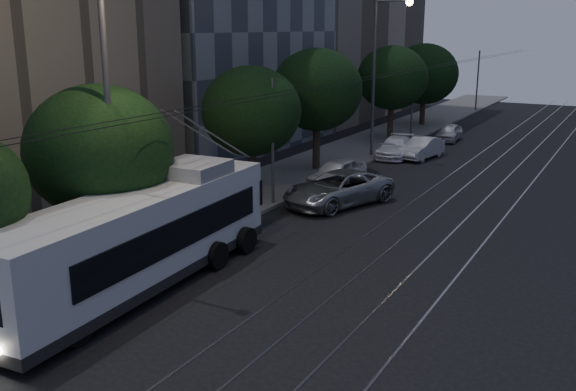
# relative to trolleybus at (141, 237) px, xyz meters

# --- Properties ---
(ground) EXTENTS (120.00, 120.00, 0.00)m
(ground) POSITION_rel_trolleybus_xyz_m (4.05, 0.47, -1.69)
(ground) COLOR black
(ground) RESTS_ON ground
(sidewalk) EXTENTS (5.00, 90.00, 0.15)m
(sidewalk) POSITION_rel_trolleybus_xyz_m (-3.45, 20.47, -1.61)
(sidewalk) COLOR slate
(sidewalk) RESTS_ON ground
(tram_rails) EXTENTS (4.52, 90.00, 0.02)m
(tram_rails) POSITION_rel_trolleybus_xyz_m (6.55, 20.47, -1.68)
(tram_rails) COLOR gray
(tram_rails) RESTS_ON ground
(overhead_wires) EXTENTS (2.23, 90.00, 6.00)m
(overhead_wires) POSITION_rel_trolleybus_xyz_m (-0.93, 20.47, 1.78)
(overhead_wires) COLOR black
(overhead_wires) RESTS_ON ground
(trolleybus) EXTENTS (3.21, 12.34, 5.63)m
(trolleybus) POSITION_rel_trolleybus_xyz_m (0.00, 0.00, 0.00)
(trolleybus) COLOR silver
(trolleybus) RESTS_ON ground
(pickup_silver) EXTENTS (4.44, 6.28, 1.59)m
(pickup_silver) POSITION_rel_trolleybus_xyz_m (1.35, 12.15, -0.89)
(pickup_silver) COLOR gray
(pickup_silver) RESTS_ON ground
(car_white_a) EXTENTS (2.12, 4.45, 1.47)m
(car_white_a) POSITION_rel_trolleybus_xyz_m (-0.25, 15.48, -0.95)
(car_white_a) COLOR #B1B0B5
(car_white_a) RESTS_ON ground
(car_white_b) EXTENTS (2.36, 4.66, 1.30)m
(car_white_b) POSITION_rel_trolleybus_xyz_m (-0.25, 24.47, -1.04)
(car_white_b) COLOR white
(car_white_b) RESTS_ON ground
(car_white_c) EXTENTS (2.03, 4.27, 1.35)m
(car_white_c) POSITION_rel_trolleybus_xyz_m (1.35, 24.97, -1.01)
(car_white_c) COLOR silver
(car_white_c) RESTS_ON ground
(car_white_d) EXTENTS (1.67, 3.77, 1.26)m
(car_white_d) POSITION_rel_trolleybus_xyz_m (1.09, 32.31, -1.06)
(car_white_d) COLOR silver
(car_white_d) RESTS_ON ground
(tree_1) EXTENTS (5.08, 5.08, 6.43)m
(tree_1) POSITION_rel_trolleybus_xyz_m (-2.45, 0.87, 2.44)
(tree_1) COLOR #2D2219
(tree_1) RESTS_ON ground
(tree_2) EXTENTS (4.84, 4.84, 6.49)m
(tree_2) POSITION_rel_trolleybus_xyz_m (-2.95, 11.34, 2.61)
(tree_2) COLOR #2D2219
(tree_2) RESTS_ON ground
(tree_3) EXTENTS (5.25, 5.25, 7.12)m
(tree_3) POSITION_rel_trolleybus_xyz_m (-2.95, 18.39, 3.05)
(tree_3) COLOR #2D2219
(tree_3) RESTS_ON ground
(tree_4) EXTENTS (5.17, 5.17, 6.97)m
(tree_4) POSITION_rel_trolleybus_xyz_m (-2.78, 30.27, 2.94)
(tree_4) COLOR #2D2219
(tree_4) RESTS_ON ground
(tree_5) EXTENTS (5.62, 5.62, 6.94)m
(tree_5) POSITION_rel_trolleybus_xyz_m (-2.95, 38.50, 2.71)
(tree_5) COLOR #2D2219
(tree_5) RESTS_ON ground
(streetlamp_near) EXTENTS (2.67, 0.44, 11.18)m
(streetlamp_near) POSITION_rel_trolleybus_xyz_m (-0.72, 0.10, 4.97)
(streetlamp_near) COLOR #525254
(streetlamp_near) RESTS_ON ground
(streetlamp_far) EXTENTS (2.46, 0.44, 10.19)m
(streetlamp_far) POSITION_rel_trolleybus_xyz_m (-1.24, 23.81, 4.44)
(streetlamp_far) COLOR #525254
(streetlamp_far) RESTS_ON ground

